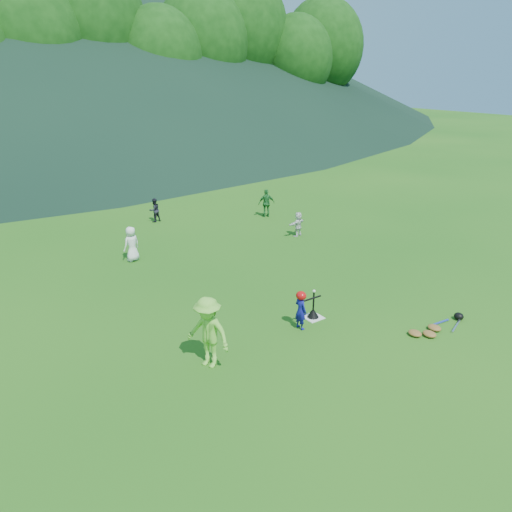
# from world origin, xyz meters

# --- Properties ---
(ground) EXTENTS (120.00, 120.00, 0.00)m
(ground) POSITION_xyz_m (0.00, 0.00, 0.00)
(ground) COLOR #195513
(ground) RESTS_ON ground
(home_plate) EXTENTS (0.45, 0.45, 0.02)m
(home_plate) POSITION_xyz_m (0.00, 0.00, 0.01)
(home_plate) COLOR silver
(home_plate) RESTS_ON ground
(baseball) EXTENTS (0.08, 0.08, 0.08)m
(baseball) POSITION_xyz_m (0.00, 0.00, 0.74)
(baseball) COLOR white
(baseball) RESTS_ON batting_tee
(batter_child) EXTENTS (0.24, 0.36, 0.95)m
(batter_child) POSITION_xyz_m (-0.62, -0.23, 0.48)
(batter_child) COLOR navy
(batter_child) RESTS_ON ground
(adult_coach) EXTENTS (0.95, 1.17, 1.58)m
(adult_coach) POSITION_xyz_m (-3.24, -0.35, 0.79)
(adult_coach) COLOR #72C83A
(adult_coach) RESTS_ON ground
(fielder_a) EXTENTS (0.64, 0.50, 1.15)m
(fielder_a) POSITION_xyz_m (-2.17, 6.44, 0.58)
(fielder_a) COLOR white
(fielder_a) RESTS_ON ground
(fielder_b) EXTENTS (0.54, 0.45, 0.98)m
(fielder_b) POSITION_xyz_m (0.30, 10.11, 0.49)
(fielder_b) COLOR black
(fielder_b) RESTS_ON ground
(fielder_c) EXTENTS (0.75, 0.53, 1.18)m
(fielder_c) POSITION_xyz_m (4.47, 8.06, 0.59)
(fielder_c) COLOR #1F692A
(fielder_c) RESTS_ON ground
(fielder_d) EXTENTS (0.90, 0.49, 0.92)m
(fielder_d) POSITION_xyz_m (3.90, 5.29, 0.46)
(fielder_d) COLOR silver
(fielder_d) RESTS_ON ground
(batting_tee) EXTENTS (0.30, 0.30, 0.68)m
(batting_tee) POSITION_xyz_m (0.00, 0.00, 0.13)
(batting_tee) COLOR black
(batting_tee) RESTS_ON home_plate
(batter_gear) EXTENTS (0.73, 0.26, 0.31)m
(batter_gear) POSITION_xyz_m (-0.59, -0.23, 0.86)
(batter_gear) COLOR #B00B0D
(batter_gear) RESTS_ON ground
(equipment_pile) EXTENTS (1.80, 0.64, 0.19)m
(equipment_pile) POSITION_xyz_m (1.97, -2.19, 0.07)
(equipment_pile) COLOR olive
(equipment_pile) RESTS_ON ground
(outfield_fence) EXTENTS (70.07, 0.08, 1.33)m
(outfield_fence) POSITION_xyz_m (0.00, 28.00, 0.70)
(outfield_fence) COLOR gray
(outfield_fence) RESTS_ON ground
(tree_line) EXTENTS (70.04, 11.40, 14.82)m
(tree_line) POSITION_xyz_m (0.20, 33.83, 8.21)
(tree_line) COLOR #382314
(tree_line) RESTS_ON ground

